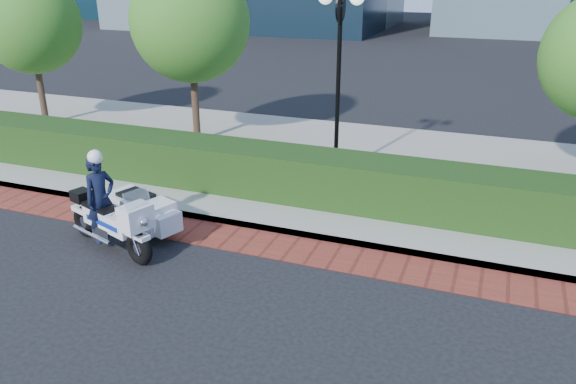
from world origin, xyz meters
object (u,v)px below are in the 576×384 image
(tree_a, at_px, (30,23))
(lamppost, at_px, (339,56))
(police_motorcycle, at_px, (121,210))
(tree_b, at_px, (190,22))

(tree_a, bearing_deg, lamppost, -7.41)
(police_motorcycle, bearing_deg, tree_a, 160.06)
(lamppost, bearing_deg, tree_b, 163.89)
(lamppost, height_order, tree_b, tree_b)
(tree_a, xyz_separation_m, police_motorcycle, (7.23, -5.84, -2.58))
(tree_b, bearing_deg, lamppost, -16.11)
(lamppost, height_order, tree_a, tree_a)
(tree_b, xyz_separation_m, police_motorcycle, (1.73, -5.84, -2.79))
(lamppost, relative_size, police_motorcycle, 1.88)
(lamppost, xyz_separation_m, tree_a, (-10.00, 1.30, 0.26))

